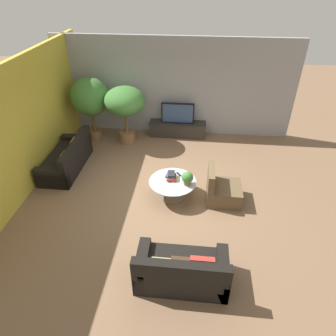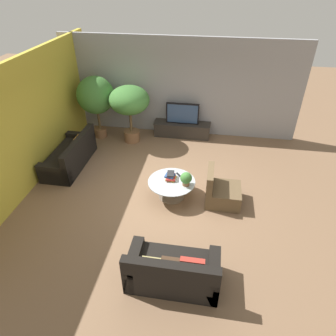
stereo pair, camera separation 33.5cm
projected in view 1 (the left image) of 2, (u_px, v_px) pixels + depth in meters
ground_plane at (161, 190)px, 7.45m from camera, size 24.00×24.00×0.00m
back_wall_stone at (173, 87)px, 9.28m from camera, size 7.40×0.12×3.00m
side_wall_left at (24, 126)px, 7.04m from camera, size 0.12×7.40×3.00m
media_console at (177, 129)px, 9.71m from camera, size 1.81×0.50×0.45m
television at (178, 113)px, 9.40m from camera, size 1.03×0.13×0.66m
coffee_table at (173, 186)px, 7.09m from camera, size 1.11×1.11×0.45m
couch_by_wall at (67, 159)px, 8.12m from camera, size 0.84×1.94×0.84m
couch_near_entry at (182, 271)px, 5.16m from camera, size 1.59×0.84×0.84m
armchair_wicker at (222, 190)px, 7.02m from camera, size 0.80×0.76×0.86m
potted_palm_tall at (90, 98)px, 8.93m from camera, size 1.13×1.13×1.96m
potted_palm_corner at (125, 103)px, 8.78m from camera, size 1.21×1.21×1.77m
potted_plant_tabletop at (187, 178)px, 6.81m from camera, size 0.27×0.27×0.34m
book_stack at (171, 176)px, 7.06m from camera, size 0.27×0.31×0.15m
remote_black at (179, 174)px, 7.23m from camera, size 0.13×0.15×0.02m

